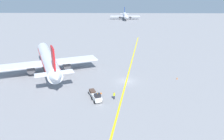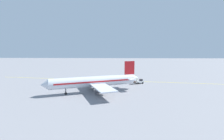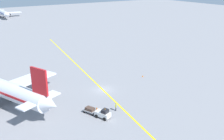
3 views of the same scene
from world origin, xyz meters
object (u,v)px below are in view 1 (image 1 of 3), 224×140
at_px(baggage_cart_trailing, 92,92).
at_px(airplane_at_gate, 48,60).
at_px(baggage_tug_white, 97,98).
at_px(ground_crew_worker, 114,95).
at_px(traffic_cone_mid_apron, 177,78).
at_px(traffic_cone_near_nose, 101,93).
at_px(airplane_distant_taxiing, 125,15).

bearing_deg(baggage_cart_trailing, airplane_at_gate, 133.98).
relative_size(baggage_tug_white, ground_crew_worker, 1.99).
distance_m(baggage_cart_trailing, traffic_cone_mid_apron, 23.96).
relative_size(airplane_at_gate, traffic_cone_near_nose, 61.53).
distance_m(airplane_distant_taxiing, traffic_cone_near_nose, 147.53).
bearing_deg(airplane_distant_taxiing, traffic_cone_near_nose, -94.15).
distance_m(baggage_tug_white, baggage_cart_trailing, 3.30).
bearing_deg(baggage_cart_trailing, airplane_distant_taxiing, 85.13).
xyz_separation_m(airplane_distant_taxiing, baggage_cart_trailing, (-12.59, -147.75, -2.58)).
height_order(airplane_distant_taxiing, ground_crew_worker, airplane_distant_taxiing).
height_order(traffic_cone_near_nose, traffic_cone_mid_apron, same).
xyz_separation_m(baggage_cart_trailing, ground_crew_worker, (4.96, -1.93, 0.15)).
height_order(baggage_tug_white, traffic_cone_near_nose, baggage_tug_white).
relative_size(airplane_distant_taxiing, ground_crew_worker, 19.00).
distance_m(airplane_at_gate, baggage_tug_white, 23.79).
bearing_deg(baggage_tug_white, airplane_at_gate, 131.07).
relative_size(baggage_tug_white, traffic_cone_near_nose, 6.08).
xyz_separation_m(ground_crew_worker, traffic_cone_mid_apron, (16.79, 11.98, -0.63)).
height_order(airplane_at_gate, baggage_cart_trailing, airplane_at_gate).
relative_size(baggage_tug_white, traffic_cone_mid_apron, 6.08).
bearing_deg(baggage_cart_trailing, baggage_tug_white, -67.35).
xyz_separation_m(baggage_tug_white, ground_crew_worker, (3.69, 1.11, 0.01)).
distance_m(airplane_distant_taxiing, traffic_cone_mid_apron, 138.04).
bearing_deg(traffic_cone_mid_apron, traffic_cone_near_nose, -154.62).
xyz_separation_m(airplane_distant_taxiing, baggage_tug_white, (-11.32, -150.80, -2.44)).
bearing_deg(traffic_cone_mid_apron, airplane_at_gate, 172.53).
height_order(baggage_tug_white, ground_crew_worker, baggage_tug_white).
distance_m(airplane_at_gate, traffic_cone_mid_apron, 36.47).
bearing_deg(ground_crew_worker, airplane_distant_taxiing, 87.08).
relative_size(ground_crew_worker, traffic_cone_near_nose, 3.05).
relative_size(ground_crew_worker, traffic_cone_mid_apron, 3.05).
xyz_separation_m(airplane_at_gate, airplane_distant_taxiing, (26.84, 132.99, -0.37)).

